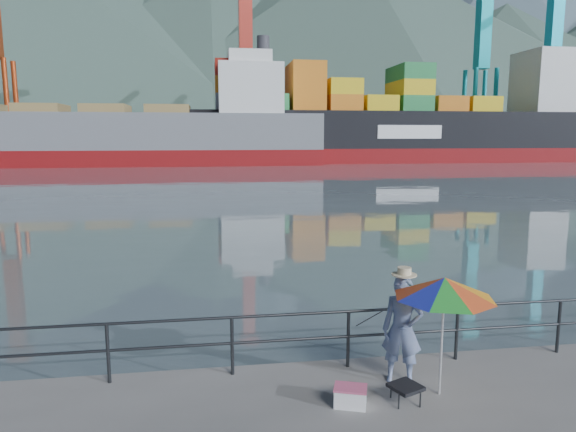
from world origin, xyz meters
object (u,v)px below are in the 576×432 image
Objects in this scene: cooler_bag at (350,397)px; fisherman at (402,330)px; bulk_carrier at (140,135)px; beach_umbrella at (444,288)px; container_ship at (407,124)px.

fisherman is at bearing 50.74° from cooler_bag.
bulk_carrier is at bearing 125.50° from fisherman.
container_ship is (27.81, 72.68, 4.08)m from beach_umbrella.
fisherman is 77.67m from container_ship.
beach_umbrella is at bearing 24.40° from cooler_bag.
cooler_bag is at bearing -123.68° from fisherman.
fisherman is at bearing 132.09° from beach_umbrella.
bulk_carrier reaches higher than cooler_bag.
fisherman is 0.03× the size of container_ship.
container_ship is at bearing 93.40° from fisherman.
bulk_carrier is at bearing 101.00° from beach_umbrella.
bulk_carrier is at bearing 119.00° from cooler_bag.
container_ship reaches higher than fisherman.
bulk_carrier is at bearing -174.70° from container_ship.
cooler_bag is 0.01× the size of bulk_carrier.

